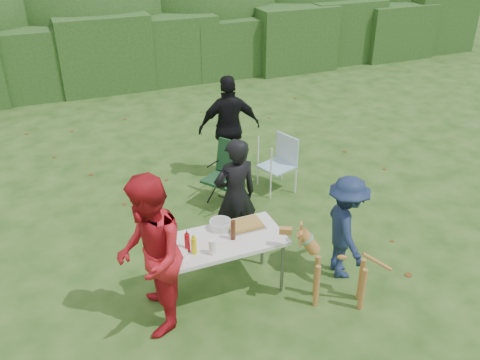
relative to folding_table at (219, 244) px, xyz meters
name	(u,v)px	position (x,y,z in m)	size (l,w,h in m)	color
ground	(220,275)	(0.10, 0.27, -0.69)	(80.00, 80.00, 0.00)	#1E4211
hedge_row	(104,55)	(0.10, 8.27, 0.16)	(22.00, 1.40, 1.70)	#23471C
shrub_backdrop	(91,12)	(0.10, 9.87, 0.91)	(20.00, 2.60, 3.20)	#3D6628
folding_table	(219,244)	(0.00, 0.00, 0.00)	(1.50, 0.70, 0.74)	silver
person_cook	(235,196)	(0.50, 0.74, 0.12)	(0.58, 0.38, 1.60)	black
person_red_jacket	(150,257)	(-0.84, -0.23, 0.23)	(0.89, 0.69, 1.82)	#B51620
person_black_puffy	(229,128)	(1.21, 2.74, 0.19)	(1.02, 0.43, 1.75)	black
child	(346,228)	(1.53, -0.27, -0.01)	(0.87, 0.50, 1.35)	#182746
dog	(341,268)	(1.19, -0.71, -0.20)	(1.02, 0.41, 0.97)	#A56E33
camping_chair	(224,176)	(0.77, 1.88, -0.20)	(0.61, 0.61, 0.97)	#173C1E
lawn_chair	(277,164)	(1.73, 1.99, -0.24)	(0.53, 0.53, 0.89)	#369BC1
food_tray	(244,226)	(0.37, 0.13, 0.06)	(0.45, 0.30, 0.02)	#B7B7BA
focaccia_bread	(244,224)	(0.37, 0.13, 0.09)	(0.40, 0.26, 0.04)	#AA843A
mustard_bottle	(194,246)	(-0.34, -0.13, 0.15)	(0.06, 0.06, 0.20)	#D4CE09
ketchup_bottle	(187,243)	(-0.39, -0.06, 0.16)	(0.06, 0.06, 0.22)	#9F0F15
beer_bottle	(233,230)	(0.16, -0.04, 0.17)	(0.06, 0.06, 0.24)	#47230F
paper_towel_roll	(163,234)	(-0.60, 0.18, 0.18)	(0.12, 0.12, 0.26)	white
cup_stack	(212,247)	(-0.16, -0.22, 0.14)	(0.08, 0.08, 0.18)	white
pasta_bowl	(220,225)	(0.10, 0.22, 0.10)	(0.26, 0.26, 0.10)	silver
plate_stack	(177,253)	(-0.52, -0.08, 0.08)	(0.24, 0.24, 0.05)	white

